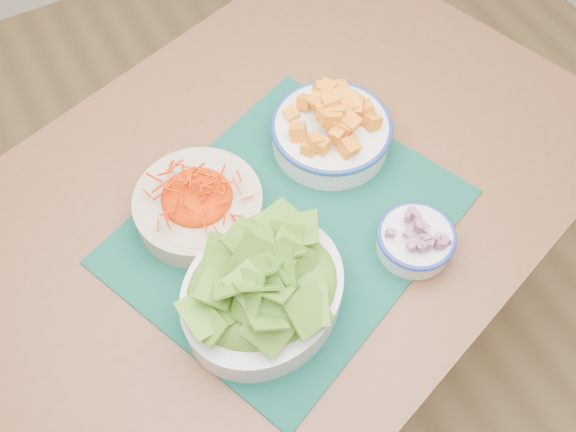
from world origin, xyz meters
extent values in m
cube|color=brown|center=(0.05, 0.31, 0.73)|extent=(1.48, 1.21, 0.04)
cylinder|color=brown|center=(0.72, 0.14, 0.35)|extent=(0.06, 0.06, 0.71)
cylinder|color=brown|center=(0.49, 0.84, 0.35)|extent=(0.06, 0.06, 0.71)
cube|color=#063028|center=(0.05, 0.23, 0.75)|extent=(0.69, 0.63, 0.00)
cylinder|color=#BFAB8E|center=(-0.08, 0.33, 0.78)|extent=(0.25, 0.25, 0.05)
ellipsoid|color=#F23800|center=(-0.08, 0.33, 0.82)|extent=(0.19, 0.19, 0.04)
cylinder|color=white|center=(0.20, 0.36, 0.78)|extent=(0.23, 0.23, 0.05)
torus|color=navy|center=(0.20, 0.36, 0.80)|extent=(0.23, 0.23, 0.01)
ellipsoid|color=orange|center=(0.20, 0.36, 0.83)|extent=(0.19, 0.19, 0.05)
ellipsoid|color=#366E14|center=(-0.06, 0.12, 0.84)|extent=(0.25, 0.21, 0.06)
cylinder|color=silver|center=(0.21, 0.09, 0.78)|extent=(0.15, 0.15, 0.04)
torus|color=#213397|center=(0.21, 0.09, 0.79)|extent=(0.13, 0.13, 0.01)
ellipsoid|color=maroon|center=(0.21, 0.09, 0.81)|extent=(0.11, 0.11, 0.02)
camera|label=1|loc=(-0.23, -0.28, 1.70)|focal=40.00mm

